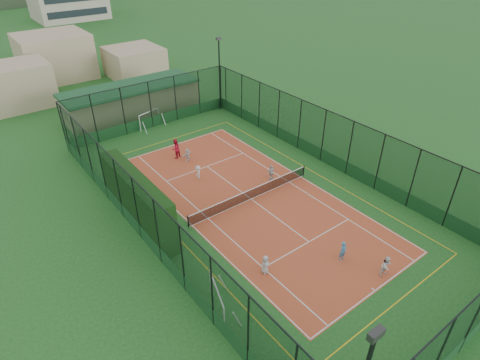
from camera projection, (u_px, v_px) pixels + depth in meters
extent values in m
plane|color=#1C5220|center=(251.00, 199.00, 31.89)|extent=(300.00, 300.00, 0.00)
cube|color=#B64928|center=(251.00, 199.00, 31.89)|extent=(11.17, 23.97, 0.01)
cube|color=black|center=(137.00, 201.00, 28.28)|extent=(1.37, 9.17, 4.01)
imported|color=silver|center=(265.00, 265.00, 24.82)|extent=(0.66, 0.44, 1.33)
imported|color=#448DC2|center=(343.00, 251.00, 25.78)|extent=(0.52, 0.34, 1.44)
imported|color=silver|center=(386.00, 266.00, 24.62)|extent=(0.76, 0.61, 1.46)
imported|color=silver|center=(198.00, 172.00, 34.11)|extent=(0.92, 0.88, 1.26)
imported|color=silver|center=(271.00, 173.00, 33.90)|extent=(0.88, 0.43, 1.46)
imported|color=white|center=(188.00, 155.00, 36.75)|extent=(1.18, 0.68, 1.22)
imported|color=red|center=(176.00, 149.00, 37.03)|extent=(1.12, 1.00, 1.90)
sphere|color=#CCE033|center=(231.00, 201.00, 31.62)|extent=(0.07, 0.07, 0.07)
sphere|color=#CCE033|center=(271.00, 176.00, 34.71)|extent=(0.07, 0.07, 0.07)
sphere|color=#CCE033|center=(241.00, 192.00, 32.70)|extent=(0.07, 0.07, 0.07)
sphere|color=#CCE033|center=(222.00, 199.00, 31.89)|extent=(0.07, 0.07, 0.07)
sphere|color=#CCE033|center=(265.00, 180.00, 34.17)|extent=(0.07, 0.07, 0.07)
sphere|color=#CCE033|center=(219.00, 205.00, 31.20)|extent=(0.07, 0.07, 0.07)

